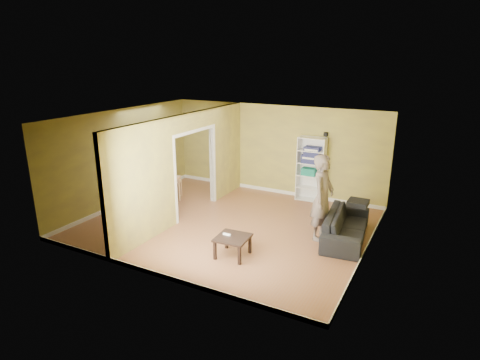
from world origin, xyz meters
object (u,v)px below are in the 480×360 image
Objects in this scene: sofa at (346,222)px; chair_left at (135,183)px; person at (323,190)px; bookshelf at (311,169)px; chair_far at (173,180)px; dining_table at (155,180)px; chair_near at (143,194)px; coffee_table at (233,240)px.

chair_left is at bearing 85.27° from sofa.
person is 2.38× the size of chair_left.
chair_far is at bearing -156.70° from bookshelf.
dining_table is at bearing 85.34° from sofa.
chair_left is (-0.74, -0.01, -0.18)m from dining_table.
chair_near is at bearing -140.91° from bookshelf.
bookshelf is 1.92× the size of chair_near.
coffee_table is at bearing 160.76° from chair_far.
coffee_table is 3.82m from dining_table.
dining_table is 1.24× the size of chair_left.
coffee_table is at bearing 87.74° from chair_left.
chair_left is at bearing 140.60° from chair_near.
sofa is at bearing 7.01° from chair_near.
person reaches higher than dining_table.
chair_near reaches higher than sofa.
person is at bearing 51.85° from coffee_table.
dining_table is (-3.39, 1.75, 0.29)m from coffee_table.
person reaches higher than chair_far.
sofa is 0.94× the size of person.
chair_far is (0.83, 0.69, 0.03)m from chair_left.
sofa is at bearing 112.15° from chair_left.
person is 2.52m from bookshelf.
bookshelf is 1.54× the size of dining_table.
sofa is 5.96m from chair_left.
coffee_table is 0.55× the size of dining_table.
sofa is at bearing -63.45° from person.
chair_near is at bearing 161.65° from coffee_table.
person reaches higher than chair_left.
sofa reaches higher than dining_table.
coffee_table is 0.64× the size of chair_far.
chair_far is (0.09, 0.68, -0.15)m from dining_table.
sofa is 2.23× the size of chair_left.
dining_table is (-3.70, -2.23, -0.25)m from bookshelf.
coffee_table is 0.68× the size of chair_near.
chair_far is at bearing 83.99° from person.
chair_near reaches higher than coffee_table.
dining_table is at bearing 111.64° from chair_left.
sofa is at bearing 46.04° from coffee_table.
sofa is 1.80× the size of dining_table.
chair_near is 1.35m from chair_far.
chair_left is (-4.44, -2.24, -0.43)m from bookshelf.
sofa is at bearing 1.62° from dining_table.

